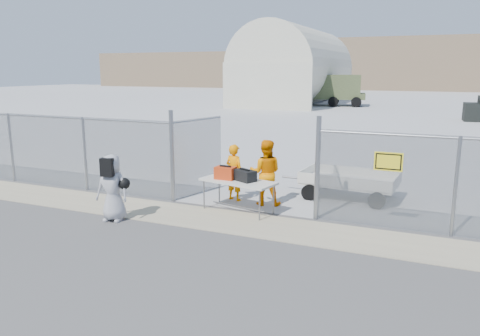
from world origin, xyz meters
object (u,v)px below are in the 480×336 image
at_px(folding_table, 238,196).
at_px(security_worker_right, 265,173).
at_px(visitor, 112,188).
at_px(security_worker_left, 234,173).
at_px(utility_trailer, 349,184).

bearing_deg(folding_table, security_worker_right, 76.18).
height_order(folding_table, security_worker_right, security_worker_right).
relative_size(folding_table, visitor, 1.20).
bearing_deg(security_worker_right, security_worker_left, -20.14).
bearing_deg(utility_trailer, visitor, -134.49).
bearing_deg(security_worker_left, utility_trailer, -136.94).
xyz_separation_m(security_worker_left, visitor, (-1.94, -2.76, 0.02)).
bearing_deg(utility_trailer, security_worker_right, -137.20).
height_order(security_worker_left, security_worker_right, security_worker_right).
distance_m(folding_table, security_worker_right, 1.06).
bearing_deg(security_worker_left, security_worker_right, -168.72).
xyz_separation_m(security_worker_left, security_worker_right, (0.93, -0.07, 0.09)).
relative_size(folding_table, utility_trailer, 0.58).
bearing_deg(visitor, folding_table, 26.64).
relative_size(security_worker_left, security_worker_right, 0.89).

